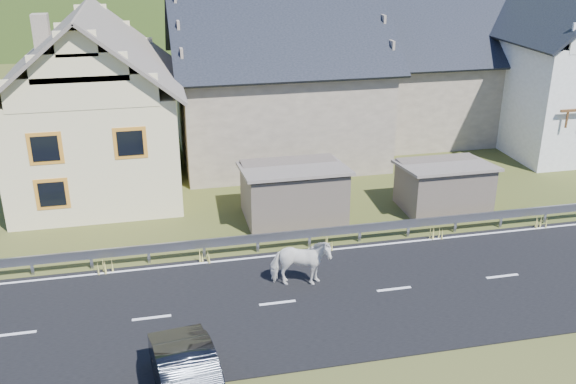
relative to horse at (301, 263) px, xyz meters
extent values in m
plane|color=#324113|center=(3.01, -0.94, -0.89)|extent=(160.00, 160.00, 0.00)
cube|color=black|center=(3.01, -0.94, -0.87)|extent=(60.00, 7.00, 0.04)
cube|color=silver|center=(3.01, -0.94, -0.85)|extent=(60.00, 6.60, 0.01)
cube|color=#93969B|center=(3.01, 2.74, -0.31)|extent=(28.00, 0.08, 0.34)
cube|color=#93969B|center=(-8.99, 2.76, -0.54)|extent=(0.10, 0.06, 0.70)
cube|color=#93969B|center=(-6.99, 2.76, -0.54)|extent=(0.10, 0.06, 0.70)
cube|color=#93969B|center=(-4.99, 2.76, -0.54)|extent=(0.10, 0.06, 0.70)
cube|color=#93969B|center=(-2.99, 2.76, -0.54)|extent=(0.10, 0.06, 0.70)
cube|color=#93969B|center=(-0.99, 2.76, -0.54)|extent=(0.10, 0.06, 0.70)
cube|color=#93969B|center=(1.01, 2.76, -0.54)|extent=(0.10, 0.06, 0.70)
cube|color=#93969B|center=(3.01, 2.76, -0.54)|extent=(0.10, 0.06, 0.70)
cube|color=#93969B|center=(5.01, 2.76, -0.54)|extent=(0.10, 0.06, 0.70)
cube|color=#93969B|center=(7.01, 2.76, -0.54)|extent=(0.10, 0.06, 0.70)
cube|color=#93969B|center=(9.01, 2.76, -0.54)|extent=(0.10, 0.06, 0.70)
cube|color=#93969B|center=(11.01, 2.76, -0.54)|extent=(0.10, 0.06, 0.70)
cube|color=#6D5F51|center=(1.01, 5.56, 0.21)|extent=(4.30, 3.30, 2.40)
cube|color=#6D5F51|center=(7.51, 5.06, 0.11)|extent=(3.80, 2.90, 2.20)
cube|color=beige|center=(-6.99, 11.06, 1.61)|extent=(7.00, 9.00, 5.00)
cube|color=orange|center=(-8.59, 6.56, 2.51)|extent=(1.30, 0.12, 1.30)
cube|color=orange|center=(-5.39, 6.56, 2.51)|extent=(1.30, 0.12, 1.30)
cube|color=orange|center=(-8.59, 6.56, 0.61)|extent=(1.30, 0.12, 1.30)
cube|color=tan|center=(-8.99, 12.56, 5.67)|extent=(0.70, 0.70, 2.40)
cube|color=tan|center=(2.01, 14.06, 1.61)|extent=(10.00, 9.00, 5.00)
cube|color=tan|center=(12.01, 16.06, 1.41)|extent=(9.00, 8.00, 4.60)
cube|color=white|center=(18.01, 13.06, 2.11)|extent=(8.00, 10.00, 6.00)
ellipsoid|color=#1C3910|center=(8.01, 179.06, -20.89)|extent=(440.00, 280.00, 260.00)
imported|color=white|center=(0.00, 0.00, 0.00)|extent=(1.27, 2.15, 1.71)
imported|color=black|center=(-4.09, -5.19, -0.18)|extent=(2.02, 4.45, 1.42)
camera|label=1|loc=(-4.48, -18.40, 10.36)|focal=40.00mm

